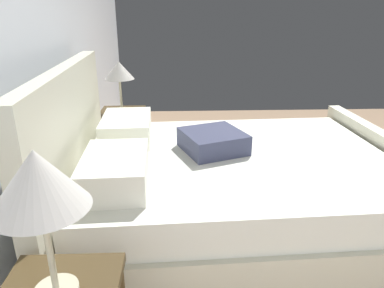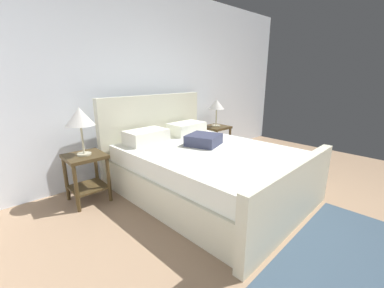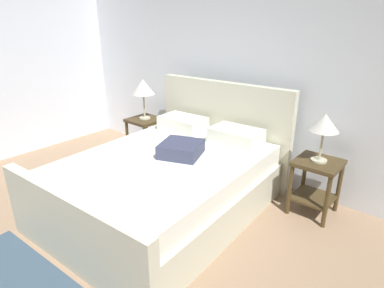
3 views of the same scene
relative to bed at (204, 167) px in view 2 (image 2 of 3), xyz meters
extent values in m
cube|color=#997A5D|center=(0.29, -1.61, -0.36)|extent=(6.15, 5.74, 0.02)
cube|color=white|center=(0.29, 1.32, 1.06)|extent=(6.27, 0.12, 2.83)
cube|color=beige|center=(0.00, -0.06, -0.15)|extent=(1.81, 2.22, 0.40)
cube|color=beige|center=(-0.05, 1.06, 0.27)|extent=(1.83, 0.19, 1.24)
cube|color=beige|center=(0.05, -1.18, 0.01)|extent=(1.83, 0.19, 0.71)
cube|color=white|center=(0.00, -0.06, 0.16)|extent=(1.73, 2.16, 0.22)
cube|color=white|center=(-0.42, 0.71, 0.36)|extent=(0.58, 0.39, 0.18)
cube|color=white|center=(0.35, 0.74, 0.36)|extent=(0.58, 0.39, 0.18)
cube|color=#383D57|center=(0.09, 0.10, 0.34)|extent=(0.52, 0.52, 0.14)
cube|color=#42331B|center=(1.24, 0.91, 0.23)|extent=(0.44, 0.44, 0.04)
cube|color=#42331B|center=(1.24, 0.91, -0.17)|extent=(0.40, 0.40, 0.02)
cylinder|color=#42331B|center=(1.05, 0.72, -0.07)|extent=(0.04, 0.04, 0.56)
cylinder|color=#42331B|center=(1.43, 0.72, -0.07)|extent=(0.04, 0.04, 0.56)
cylinder|color=#42331B|center=(1.05, 1.10, -0.07)|extent=(0.04, 0.04, 0.56)
cylinder|color=#42331B|center=(1.43, 1.10, -0.07)|extent=(0.04, 0.04, 0.56)
cylinder|color=#B7B293|center=(1.24, 0.91, 0.26)|extent=(0.16, 0.16, 0.02)
cylinder|color=#B7B293|center=(1.24, 0.91, 0.42)|extent=(0.02, 0.02, 0.31)
cone|color=silver|center=(1.24, 0.91, 0.66)|extent=(0.29, 0.29, 0.17)
cube|color=#42331B|center=(-1.23, 0.80, 0.23)|extent=(0.44, 0.44, 0.04)
cube|color=#42331B|center=(-1.23, 0.80, -0.17)|extent=(0.40, 0.40, 0.02)
cylinder|color=#42331B|center=(-1.42, 0.61, -0.07)|extent=(0.04, 0.04, 0.56)
cylinder|color=#42331B|center=(-1.04, 0.61, -0.07)|extent=(0.04, 0.04, 0.56)
cylinder|color=#42331B|center=(-1.42, 0.99, -0.07)|extent=(0.04, 0.04, 0.56)
cylinder|color=#42331B|center=(-1.04, 0.99, -0.07)|extent=(0.04, 0.04, 0.56)
cylinder|color=#B7B293|center=(-1.23, 0.80, 0.26)|extent=(0.16, 0.16, 0.02)
cylinder|color=#B7B293|center=(-1.23, 0.80, 0.44)|extent=(0.02, 0.02, 0.34)
cone|color=silver|center=(-1.23, 0.80, 0.71)|extent=(0.33, 0.33, 0.21)
cube|color=#364959|center=(0.00, -1.73, -0.34)|extent=(1.82, 0.98, 0.01)
camera|label=1|loc=(-2.27, 0.35, 1.23)|focal=33.27mm
camera|label=2|loc=(-2.16, -2.12, 1.16)|focal=22.87mm
camera|label=3|loc=(2.17, -2.22, 1.61)|focal=30.35mm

